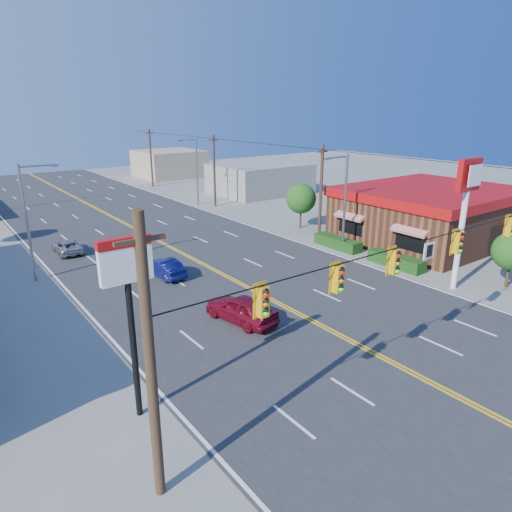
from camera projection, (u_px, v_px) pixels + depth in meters
ground at (400, 368)px, 21.06m from camera, size 160.00×160.00×0.00m
road at (190, 258)px, 36.33m from camera, size 20.00×120.00×0.06m
signal_span at (409, 269)px, 19.47m from camera, size 24.32×0.34×9.00m
kfc at (429, 214)px, 40.74m from camera, size 16.30×12.40×4.70m
kfc_pylon at (466, 198)px, 28.46m from camera, size 2.20×0.36×8.50m
pizza_hut_sign at (128, 292)px, 16.28m from camera, size 1.90×0.30×6.85m
streetlight_se at (343, 198)px, 36.45m from camera, size 2.55×0.25×8.00m
streetlight_ne at (196, 168)px, 54.79m from camera, size 2.55×0.25×8.00m
streetlight_sw at (29, 217)px, 30.36m from camera, size 2.55×0.25×8.00m
utility_pole_near at (321, 193)px, 40.40m from camera, size 0.28×0.28×8.40m
utility_pole_mid at (214, 171)px, 54.15m from camera, size 0.28×0.28×8.40m
utility_pole_far at (151, 158)px, 67.90m from camera, size 0.28×0.28×8.40m
tree_kfc_rear at (301, 199)px, 44.59m from camera, size 2.94×2.94×4.41m
tree_kfc_front at (512, 251)px, 29.72m from camera, size 2.52×2.52×3.78m
bld_east_mid at (260, 178)px, 63.43m from camera, size 12.00×10.00×4.00m
bld_east_far at (169, 164)px, 78.48m from camera, size 10.00×10.00×4.40m
car_magenta at (241, 310)px, 25.30m from camera, size 2.61×4.74×1.53m
car_blue at (164, 268)px, 32.10m from camera, size 1.77×4.07×1.30m
car_white at (121, 265)px, 33.09m from camera, size 1.75×4.03×1.16m
car_silver at (67, 247)px, 37.31m from camera, size 1.93×4.00×1.10m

